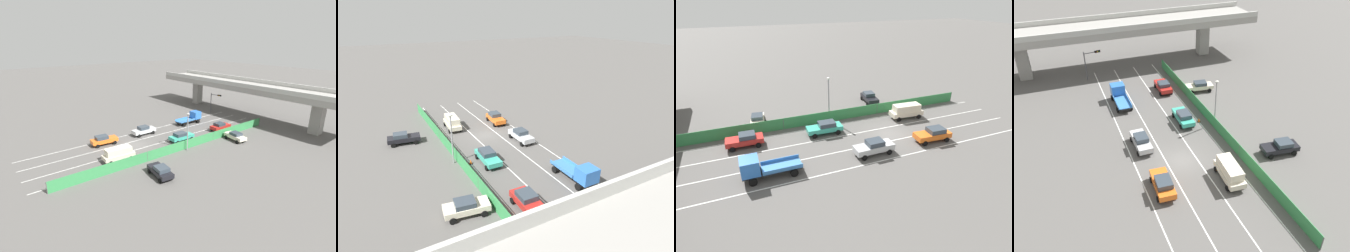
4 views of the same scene
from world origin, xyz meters
TOP-DOWN VIEW (x-y plane):
  - ground_plane at (0.00, 0.00)m, footprint 300.00×300.00m
  - lane_line_left_edge at (-5.32, 5.47)m, footprint 0.14×46.94m
  - lane_line_mid_left at (-1.77, 5.47)m, footprint 0.14×46.94m
  - lane_line_mid_right at (1.77, 5.47)m, footprint 0.14×46.94m
  - lane_line_right_edge at (5.32, 5.47)m, footprint 0.14×46.94m
  - green_fence at (6.63, 5.47)m, footprint 0.10×43.04m
  - car_taxi_orange at (-3.63, -4.00)m, footprint 2.29×4.64m
  - car_taxi_teal at (3.31, 7.82)m, footprint 2.12×4.69m
  - car_sedan_red at (3.79, 17.76)m, footprint 2.14×4.38m
  - car_van_cream at (3.60, -4.92)m, footprint 2.32×4.91m
  - car_sedan_silver at (-3.63, 4.27)m, footprint 1.96×4.66m
  - flatbed_truck_blue at (-3.47, 16.79)m, footprint 2.25×5.89m
  - parked_sedan_dark at (11.53, -2.87)m, footprint 4.60×2.48m
  - parked_sedan_cream at (9.17, 15.73)m, footprint 4.43×2.43m
  - street_lamp at (7.09, 5.91)m, footprint 0.60×0.36m
  - traffic_cone at (5.31, 7.12)m, footprint 0.47×0.47m

SIDE VIEW (x-z plane):
  - ground_plane at x=0.00m, z-range 0.00..0.00m
  - lane_line_left_edge at x=-5.32m, z-range 0.00..0.01m
  - lane_line_mid_left at x=-1.77m, z-range 0.00..0.01m
  - lane_line_mid_right at x=1.77m, z-range 0.00..0.01m
  - lane_line_right_edge at x=5.32m, z-range 0.00..0.01m
  - traffic_cone at x=5.31m, z-range -0.02..0.60m
  - green_fence at x=6.63m, z-range 0.00..1.61m
  - parked_sedan_cream at x=9.17m, z-range 0.09..1.65m
  - parked_sedan_dark at x=11.53m, z-range 0.08..1.69m
  - car_taxi_teal at x=3.31m, z-range 0.09..1.71m
  - car_sedan_red at x=3.79m, z-range 0.08..1.72m
  - car_sedan_silver at x=-3.63m, z-range 0.07..1.78m
  - car_taxi_orange at x=-3.63m, z-range 0.08..1.79m
  - car_van_cream at x=3.60m, z-range 0.15..2.23m
  - flatbed_truck_blue at x=-3.47m, z-range 0.04..2.47m
  - street_lamp at x=7.09m, z-range 0.74..7.14m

